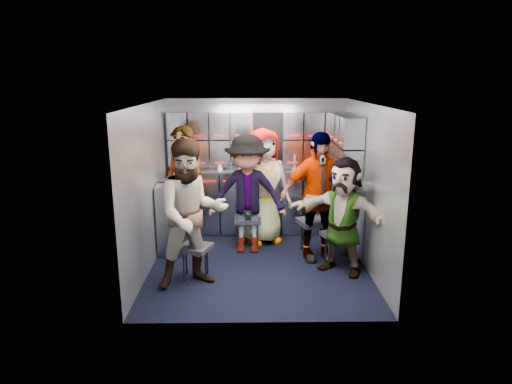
{
  "coord_description": "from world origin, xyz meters",
  "views": [
    {
      "loc": [
        -0.12,
        -5.66,
        2.42
      ],
      "look_at": [
        -0.02,
        0.35,
        0.9
      ],
      "focal_mm": 32.0,
      "sensor_mm": 36.0,
      "label": 1
    }
  ],
  "objects_px": {
    "jump_seat_near_right": "(339,237)",
    "attendant_arc_c": "(263,186)",
    "jump_seat_mid_right": "(314,224)",
    "attendant_arc_a": "(192,214)",
    "jump_seat_mid_left": "(248,221)",
    "attendant_arc_d": "(317,197)",
    "jump_seat_near_left": "(195,249)",
    "jump_seat_center": "(263,213)",
    "attendant_arc_b": "(247,195)",
    "attendant_standing": "(183,188)",
    "attendant_arc_e": "(343,216)"
  },
  "relations": [
    {
      "from": "attendant_arc_b",
      "to": "attendant_arc_c",
      "type": "relative_size",
      "value": 0.97
    },
    {
      "from": "attendant_standing",
      "to": "attendant_arc_b",
      "type": "xyz_separation_m",
      "value": [
        0.91,
        -0.17,
        -0.05
      ]
    },
    {
      "from": "jump_seat_mid_left",
      "to": "jump_seat_near_right",
      "type": "bearing_deg",
      "value": -31.17
    },
    {
      "from": "attendant_arc_d",
      "to": "attendant_arc_b",
      "type": "bearing_deg",
      "value": 152.05
    },
    {
      "from": "jump_seat_mid_left",
      "to": "attendant_arc_a",
      "type": "distance_m",
      "value": 1.48
    },
    {
      "from": "attendant_standing",
      "to": "attendant_arc_c",
      "type": "xyz_separation_m",
      "value": [
        1.14,
        0.23,
        -0.03
      ]
    },
    {
      "from": "jump_seat_mid_left",
      "to": "jump_seat_mid_right",
      "type": "distance_m",
      "value": 0.97
    },
    {
      "from": "jump_seat_mid_right",
      "to": "attendant_arc_d",
      "type": "distance_m",
      "value": 0.47
    },
    {
      "from": "jump_seat_mid_right",
      "to": "attendant_standing",
      "type": "distance_m",
      "value": 1.91
    },
    {
      "from": "attendant_arc_b",
      "to": "attendant_arc_e",
      "type": "relative_size",
      "value": 1.12
    },
    {
      "from": "jump_seat_mid_right",
      "to": "attendant_arc_d",
      "type": "xyz_separation_m",
      "value": [
        -0.0,
        -0.18,
        0.44
      ]
    },
    {
      "from": "jump_seat_center",
      "to": "jump_seat_near_right",
      "type": "bearing_deg",
      "value": -49.39
    },
    {
      "from": "jump_seat_center",
      "to": "attendant_arc_b",
      "type": "height_order",
      "value": "attendant_arc_b"
    },
    {
      "from": "attendant_arc_c",
      "to": "attendant_arc_d",
      "type": "distance_m",
      "value": 0.97
    },
    {
      "from": "jump_seat_mid_left",
      "to": "jump_seat_mid_right",
      "type": "relative_size",
      "value": 0.87
    },
    {
      "from": "jump_seat_mid_right",
      "to": "jump_seat_near_right",
      "type": "distance_m",
      "value": 0.52
    },
    {
      "from": "jump_seat_mid_left",
      "to": "attendant_arc_b",
      "type": "relative_size",
      "value": 0.27
    },
    {
      "from": "jump_seat_center",
      "to": "attendant_standing",
      "type": "xyz_separation_m",
      "value": [
        -1.14,
        -0.41,
        0.5
      ]
    },
    {
      "from": "jump_seat_mid_left",
      "to": "attendant_arc_b",
      "type": "height_order",
      "value": "attendant_arc_b"
    },
    {
      "from": "jump_seat_near_left",
      "to": "jump_seat_center",
      "type": "xyz_separation_m",
      "value": [
        0.87,
        1.47,
        0.01
      ]
    },
    {
      "from": "attendant_arc_a",
      "to": "attendant_standing",
      "type": "bearing_deg",
      "value": 82.66
    },
    {
      "from": "jump_seat_mid_left",
      "to": "attendant_arc_d",
      "type": "relative_size",
      "value": 0.25
    },
    {
      "from": "jump_seat_near_right",
      "to": "attendant_arc_d",
      "type": "xyz_separation_m",
      "value": [
        -0.26,
        0.27,
        0.47
      ]
    },
    {
      "from": "jump_seat_near_left",
      "to": "attendant_arc_b",
      "type": "height_order",
      "value": "attendant_arc_b"
    },
    {
      "from": "jump_seat_near_right",
      "to": "attendant_arc_e",
      "type": "height_order",
      "value": "attendant_arc_e"
    },
    {
      "from": "jump_seat_mid_left",
      "to": "attendant_standing",
      "type": "bearing_deg",
      "value": -179.27
    },
    {
      "from": "attendant_arc_a",
      "to": "attendant_arc_c",
      "type": "bearing_deg",
      "value": 39.59
    },
    {
      "from": "attendant_arc_e",
      "to": "attendant_arc_a",
      "type": "bearing_deg",
      "value": -133.66
    },
    {
      "from": "attendant_arc_a",
      "to": "attendant_arc_d",
      "type": "distance_m",
      "value": 1.76
    },
    {
      "from": "jump_seat_near_right",
      "to": "attendant_standing",
      "type": "bearing_deg",
      "value": 161.35
    },
    {
      "from": "jump_seat_near_left",
      "to": "attendant_arc_a",
      "type": "distance_m",
      "value": 0.53
    },
    {
      "from": "attendant_standing",
      "to": "attendant_arc_a",
      "type": "relative_size",
      "value": 1.01
    },
    {
      "from": "jump_seat_center",
      "to": "attendant_arc_a",
      "type": "xyz_separation_m",
      "value": [
        -0.87,
        -1.65,
        0.49
      ]
    },
    {
      "from": "jump_seat_mid_left",
      "to": "attendant_arc_a",
      "type": "xyz_separation_m",
      "value": [
        -0.64,
        -1.25,
        0.49
      ]
    },
    {
      "from": "attendant_arc_b",
      "to": "attendant_arc_c",
      "type": "xyz_separation_m",
      "value": [
        0.23,
        0.4,
        0.02
      ]
    },
    {
      "from": "jump_seat_mid_right",
      "to": "jump_seat_near_right",
      "type": "height_order",
      "value": "jump_seat_mid_right"
    },
    {
      "from": "jump_seat_near_left",
      "to": "attendant_arc_b",
      "type": "relative_size",
      "value": 0.27
    },
    {
      "from": "jump_seat_near_right",
      "to": "attendant_arc_b",
      "type": "distance_m",
      "value": 1.38
    },
    {
      "from": "attendant_arc_d",
      "to": "attendant_arc_a",
      "type": "bearing_deg",
      "value": -164.71
    },
    {
      "from": "jump_seat_near_right",
      "to": "attendant_arc_d",
      "type": "bearing_deg",
      "value": 134.11
    },
    {
      "from": "jump_seat_near_right",
      "to": "attendant_arc_c",
      "type": "distance_m",
      "value": 1.41
    },
    {
      "from": "attendant_arc_a",
      "to": "jump_seat_mid_left",
      "type": "bearing_deg",
      "value": 43.27
    },
    {
      "from": "jump_seat_center",
      "to": "attendant_arc_b",
      "type": "xyz_separation_m",
      "value": [
        -0.23,
        -0.58,
        0.45
      ]
    },
    {
      "from": "attendant_arc_c",
      "to": "attendant_standing",
      "type": "bearing_deg",
      "value": 168.96
    },
    {
      "from": "jump_seat_near_left",
      "to": "attendant_arc_e",
      "type": "xyz_separation_m",
      "value": [
        1.83,
        0.17,
        0.37
      ]
    },
    {
      "from": "jump_seat_center",
      "to": "attendant_arc_c",
      "type": "height_order",
      "value": "attendant_arc_c"
    },
    {
      "from": "attendant_arc_b",
      "to": "attendant_arc_d",
      "type": "xyz_separation_m",
      "value": [
        0.93,
        -0.27,
        0.04
      ]
    },
    {
      "from": "jump_seat_near_left",
      "to": "attendant_arc_a",
      "type": "relative_size",
      "value": 0.26
    },
    {
      "from": "jump_seat_near_right",
      "to": "attendant_arc_c",
      "type": "height_order",
      "value": "attendant_arc_c"
    },
    {
      "from": "attendant_arc_a",
      "to": "attendant_arc_d",
      "type": "relative_size",
      "value": 1.01
    }
  ]
}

